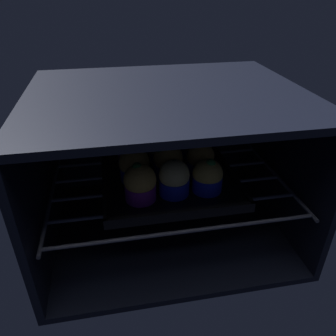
{
  "coord_description": "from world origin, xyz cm",
  "views": [
    {
      "loc": [
        -12.12,
        -43.93,
        56.38
      ],
      "look_at": [
        0.0,
        21.23,
        17.37
      ],
      "focal_mm": 34.96,
      "sensor_mm": 36.0,
      "label": 1
    }
  ],
  "objects_px": {
    "muffin_row2_col2": "(193,146)",
    "muffin_row0_col1": "(175,178)",
    "muffin_row0_col2": "(207,177)",
    "muffin_row1_col2": "(200,160)",
    "muffin_row2_col1": "(164,148)",
    "muffin_row0_col0": "(140,183)",
    "muffin_row1_col0": "(134,166)",
    "baking_tray": "(168,178)",
    "muffin_row2_col0": "(131,149)",
    "muffin_row1_col1": "(167,162)"
  },
  "relations": [
    {
      "from": "muffin_row1_col1",
      "to": "muffin_row2_col0",
      "type": "bearing_deg",
      "value": 133.79
    },
    {
      "from": "muffin_row2_col0",
      "to": "muffin_row1_col2",
      "type": "bearing_deg",
      "value": -28.1
    },
    {
      "from": "muffin_row0_col1",
      "to": "muffin_row2_col2",
      "type": "bearing_deg",
      "value": 62.39
    },
    {
      "from": "muffin_row1_col1",
      "to": "muffin_row0_col2",
      "type": "bearing_deg",
      "value": -43.59
    },
    {
      "from": "muffin_row1_col0",
      "to": "muffin_row2_col1",
      "type": "xyz_separation_m",
      "value": [
        0.08,
        0.08,
        -0.0
      ]
    },
    {
      "from": "baking_tray",
      "to": "muffin_row0_col0",
      "type": "relative_size",
      "value": 3.56
    },
    {
      "from": "muffin_row0_col1",
      "to": "muffin_row0_col2",
      "type": "height_order",
      "value": "same"
    },
    {
      "from": "muffin_row0_col1",
      "to": "muffin_row2_col1",
      "type": "relative_size",
      "value": 1.02
    },
    {
      "from": "baking_tray",
      "to": "muffin_row0_col2",
      "type": "height_order",
      "value": "muffin_row0_col2"
    },
    {
      "from": "muffin_row0_col1",
      "to": "muffin_row2_col0",
      "type": "distance_m",
      "value": 0.17
    },
    {
      "from": "muffin_row1_col0",
      "to": "muffin_row2_col0",
      "type": "distance_m",
      "value": 0.08
    },
    {
      "from": "muffin_row0_col0",
      "to": "muffin_row2_col2",
      "type": "xyz_separation_m",
      "value": [
        0.15,
        0.16,
        -0.0
      ]
    },
    {
      "from": "baking_tray",
      "to": "muffin_row0_col2",
      "type": "xyz_separation_m",
      "value": [
        0.07,
        -0.07,
        0.04
      ]
    },
    {
      "from": "muffin_row0_col0",
      "to": "muffin_row0_col2",
      "type": "height_order",
      "value": "muffin_row0_col0"
    },
    {
      "from": "muffin_row0_col0",
      "to": "muffin_row2_col1",
      "type": "xyz_separation_m",
      "value": [
        0.08,
        0.16,
        -0.0
      ]
    },
    {
      "from": "muffin_row1_col2",
      "to": "muffin_row2_col0",
      "type": "xyz_separation_m",
      "value": [
        -0.16,
        0.08,
        0.0
      ]
    },
    {
      "from": "muffin_row0_col0",
      "to": "muffin_row0_col2",
      "type": "bearing_deg",
      "value": 2.46
    },
    {
      "from": "muffin_row0_col0",
      "to": "muffin_row1_col0",
      "type": "height_order",
      "value": "muffin_row0_col0"
    },
    {
      "from": "baking_tray",
      "to": "muffin_row1_col0",
      "type": "bearing_deg",
      "value": -179.65
    },
    {
      "from": "baking_tray",
      "to": "muffin_row1_col2",
      "type": "relative_size",
      "value": 3.8
    },
    {
      "from": "muffin_row0_col0",
      "to": "muffin_row1_col2",
      "type": "xyz_separation_m",
      "value": [
        0.15,
        0.08,
        -0.0
      ]
    },
    {
      "from": "muffin_row0_col1",
      "to": "muffin_row0_col2",
      "type": "relative_size",
      "value": 1.0
    },
    {
      "from": "muffin_row1_col1",
      "to": "muffin_row2_col0",
      "type": "height_order",
      "value": "muffin_row1_col1"
    },
    {
      "from": "baking_tray",
      "to": "muffin_row0_col0",
      "type": "height_order",
      "value": "muffin_row0_col0"
    },
    {
      "from": "muffin_row0_col1",
      "to": "muffin_row2_col2",
      "type": "distance_m",
      "value": 0.17
    },
    {
      "from": "muffin_row0_col2",
      "to": "baking_tray",
      "type": "bearing_deg",
      "value": 135.22
    },
    {
      "from": "muffin_row1_col0",
      "to": "muffin_row1_col2",
      "type": "distance_m",
      "value": 0.16
    },
    {
      "from": "muffin_row0_col1",
      "to": "muffin_row1_col1",
      "type": "height_order",
      "value": "muffin_row1_col1"
    },
    {
      "from": "muffin_row0_col1",
      "to": "baking_tray",
      "type": "bearing_deg",
      "value": 90.89
    },
    {
      "from": "muffin_row0_col1",
      "to": "muffin_row2_col0",
      "type": "xyz_separation_m",
      "value": [
        -0.08,
        0.15,
        0.0
      ]
    },
    {
      "from": "muffin_row1_col0",
      "to": "muffin_row2_col2",
      "type": "relative_size",
      "value": 1.07
    },
    {
      "from": "muffin_row1_col1",
      "to": "muffin_row2_col1",
      "type": "relative_size",
      "value": 1.09
    },
    {
      "from": "muffin_row1_col0",
      "to": "muffin_row2_col0",
      "type": "xyz_separation_m",
      "value": [
        -0.0,
        0.08,
        0.0
      ]
    },
    {
      "from": "muffin_row0_col0",
      "to": "muffin_row1_col1",
      "type": "height_order",
      "value": "muffin_row0_col0"
    },
    {
      "from": "muffin_row0_col0",
      "to": "muffin_row2_col1",
      "type": "relative_size",
      "value": 1.1
    },
    {
      "from": "muffin_row2_col2",
      "to": "muffin_row0_col1",
      "type": "bearing_deg",
      "value": -117.61
    },
    {
      "from": "baking_tray",
      "to": "muffin_row1_col0",
      "type": "xyz_separation_m",
      "value": [
        -0.08,
        -0.0,
        0.04
      ]
    },
    {
      "from": "muffin_row1_col2",
      "to": "muffin_row2_col2",
      "type": "height_order",
      "value": "muffin_row1_col2"
    },
    {
      "from": "muffin_row0_col1",
      "to": "muffin_row1_col2",
      "type": "distance_m",
      "value": 0.1
    },
    {
      "from": "muffin_row0_col0",
      "to": "muffin_row0_col1",
      "type": "bearing_deg",
      "value": 5.6
    },
    {
      "from": "muffin_row2_col2",
      "to": "muffin_row1_col0",
      "type": "bearing_deg",
      "value": -154.0
    },
    {
      "from": "baking_tray",
      "to": "muffin_row0_col0",
      "type": "bearing_deg",
      "value": -132.92
    },
    {
      "from": "muffin_row2_col1",
      "to": "baking_tray",
      "type": "bearing_deg",
      "value": -92.23
    },
    {
      "from": "baking_tray",
      "to": "muffin_row0_col1",
      "type": "distance_m",
      "value": 0.08
    },
    {
      "from": "muffin_row1_col2",
      "to": "muffin_row2_col1",
      "type": "height_order",
      "value": "muffin_row1_col2"
    },
    {
      "from": "muffin_row1_col1",
      "to": "muffin_row1_col0",
      "type": "bearing_deg",
      "value": 179.2
    },
    {
      "from": "muffin_row0_col1",
      "to": "muffin_row1_col2",
      "type": "bearing_deg",
      "value": 42.31
    },
    {
      "from": "muffin_row1_col1",
      "to": "muffin_row1_col2",
      "type": "height_order",
      "value": "muffin_row1_col1"
    },
    {
      "from": "muffin_row0_col2",
      "to": "muffin_row1_col2",
      "type": "xyz_separation_m",
      "value": [
        0.0,
        0.07,
        0.0
      ]
    },
    {
      "from": "muffin_row0_col0",
      "to": "muffin_row2_col1",
      "type": "height_order",
      "value": "muffin_row0_col0"
    }
  ]
}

